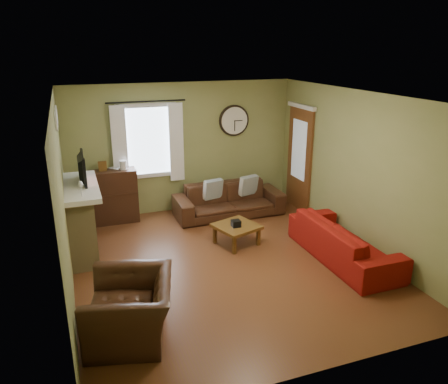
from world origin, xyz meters
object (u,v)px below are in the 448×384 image
object	(u,v)px
sofa_brown	(229,200)
armchair	(131,309)
coffee_table	(236,235)
sofa_red	(344,241)
bookshelf	(114,196)

from	to	relation	value
sofa_brown	armchair	size ratio (longest dim) A/B	1.95
sofa_brown	coffee_table	world-z (taller)	sofa_brown
sofa_red	coffee_table	distance (m)	1.78
bookshelf	sofa_red	world-z (taller)	bookshelf
armchair	coffee_table	xyz separation A→B (m)	(2.08, 1.91, -0.18)
bookshelf	sofa_red	bearing A→B (deg)	-40.96
sofa_brown	armchair	distance (m)	4.06
sofa_brown	armchair	world-z (taller)	armchair
sofa_brown	armchair	bearing A→B (deg)	-126.82
bookshelf	armchair	distance (m)	3.66
bookshelf	armchair	size ratio (longest dim) A/B	0.94
bookshelf	armchair	xyz separation A→B (m)	(-0.23, -3.65, -0.16)
sofa_red	armchair	world-z (taller)	armchair
sofa_red	armchair	bearing A→B (deg)	103.35
sofa_brown	sofa_red	bearing A→B (deg)	-66.47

